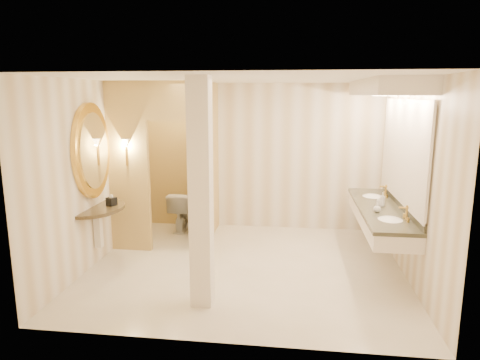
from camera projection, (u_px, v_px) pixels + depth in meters
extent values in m
plane|color=white|center=(246.00, 267.00, 6.30)|extent=(4.50, 4.50, 0.00)
plane|color=white|center=(246.00, 79.00, 5.78)|extent=(4.50, 4.50, 0.00)
cube|color=white|center=(258.00, 157.00, 7.98)|extent=(4.50, 0.02, 2.70)
cube|color=white|center=(222.00, 216.00, 4.09)|extent=(4.50, 0.02, 2.70)
cube|color=white|center=(95.00, 173.00, 6.32)|extent=(0.02, 4.00, 2.70)
cube|color=white|center=(411.00, 181.00, 5.76)|extent=(0.02, 4.00, 2.70)
cube|color=tan|center=(208.00, 162.00, 7.35)|extent=(0.10, 1.50, 2.70)
cube|color=tan|center=(129.00, 168.00, 6.76)|extent=(0.65, 0.10, 2.70)
cube|color=tan|center=(171.00, 101.00, 6.47)|extent=(0.80, 0.10, 0.60)
cube|color=white|center=(197.00, 183.00, 7.07)|extent=(0.29, 0.78, 2.10)
cylinder|color=#B48D39|center=(126.00, 156.00, 6.66)|extent=(0.03, 0.03, 0.30)
cone|color=white|center=(126.00, 143.00, 6.62)|extent=(0.14, 0.14, 0.14)
cube|color=white|center=(380.00, 216.00, 6.31)|extent=(0.60, 2.45, 0.24)
cube|color=black|center=(380.00, 208.00, 6.28)|extent=(0.64, 2.49, 0.05)
cube|color=black|center=(400.00, 204.00, 6.24)|extent=(0.03, 2.45, 0.10)
ellipsoid|color=white|center=(390.00, 223.00, 5.64)|extent=(0.40, 0.44, 0.15)
cylinder|color=#B48D39|center=(406.00, 214.00, 5.59)|extent=(0.03, 0.03, 0.22)
ellipsoid|color=white|center=(372.00, 199.00, 6.93)|extent=(0.40, 0.44, 0.15)
cylinder|color=#B48D39|center=(386.00, 191.00, 6.88)|extent=(0.03, 0.03, 0.22)
cube|color=white|center=(404.00, 151.00, 6.08)|extent=(0.03, 2.45, 1.40)
cube|color=white|center=(388.00, 87.00, 5.94)|extent=(0.75, 2.65, 0.22)
cylinder|color=black|center=(94.00, 208.00, 6.28)|extent=(1.05, 1.05, 0.05)
cube|color=white|center=(98.00, 228.00, 6.34)|extent=(0.10, 0.10, 0.60)
cylinder|color=gold|center=(92.00, 151.00, 6.11)|extent=(0.07, 1.05, 1.05)
cylinder|color=white|center=(94.00, 151.00, 6.11)|extent=(0.02, 0.84, 0.84)
cube|color=white|center=(201.00, 195.00, 4.94)|extent=(0.25, 0.25, 2.70)
cube|color=black|center=(112.00, 201.00, 6.34)|extent=(0.16, 0.16, 0.12)
imported|color=white|center=(183.00, 211.00, 7.97)|extent=(0.45, 0.74, 0.73)
imported|color=beige|center=(379.00, 201.00, 6.36)|extent=(0.07, 0.07, 0.12)
imported|color=silver|center=(377.00, 208.00, 5.98)|extent=(0.13, 0.13, 0.13)
imported|color=#C6B28C|center=(383.00, 200.00, 6.27)|extent=(0.09, 0.09, 0.21)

